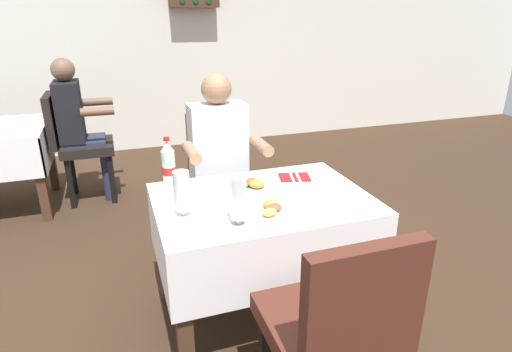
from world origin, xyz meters
TOP-DOWN VIEW (x-y plane):
  - ground_plane at (0.00, 0.00)m, footprint 11.00×11.00m
  - back_wall at (0.00, 3.51)m, footprint 11.00×0.12m
  - main_dining_table at (-0.08, -0.01)m, footprint 1.08×0.76m
  - chair_far_diner_seat at (-0.08, 0.76)m, footprint 0.44×0.50m
  - chair_near_camera_side at (-0.08, -0.79)m, footprint 0.44×0.50m
  - seated_diner_far at (-0.13, 0.65)m, footprint 0.50×0.46m
  - plate_near_camera at (-0.10, -0.20)m, footprint 0.25×0.25m
  - plate_far_diner at (-0.08, 0.11)m, footprint 0.24×0.24m
  - beer_glass_left at (-0.49, -0.09)m, footprint 0.07×0.07m
  - beer_glass_middle at (-0.28, -0.26)m, footprint 0.07×0.07m
  - cola_bottle_primary at (-0.50, 0.30)m, footprint 0.07×0.07m
  - napkin_cutlery_set at (0.18, 0.18)m, footprint 0.20×0.20m
  - background_chair_right at (-1.09, 2.02)m, footprint 0.50×0.44m
  - background_patron at (-1.04, 2.02)m, footprint 0.46×0.50m

SIDE VIEW (x-z plane):
  - ground_plane at x=0.00m, z-range 0.00..0.00m
  - main_dining_table at x=-0.08m, z-range 0.19..0.92m
  - chair_far_diner_seat at x=-0.08m, z-range 0.07..1.04m
  - chair_near_camera_side at x=-0.08m, z-range 0.07..1.04m
  - background_chair_right at x=-1.09m, z-range 0.07..1.04m
  - seated_diner_far at x=-0.13m, z-range 0.08..1.34m
  - background_patron at x=-1.04m, z-range 0.08..1.34m
  - napkin_cutlery_set at x=0.18m, z-range 0.73..0.74m
  - plate_near_camera at x=-0.10m, z-range 0.72..0.77m
  - plate_far_diner at x=-0.08m, z-range 0.72..0.78m
  - beer_glass_left at x=-0.49m, z-range 0.73..0.95m
  - beer_glass_middle at x=-0.28m, z-range 0.74..0.96m
  - cola_bottle_primary at x=-0.50m, z-range 0.71..0.99m
  - back_wall at x=0.00m, z-range 0.00..2.70m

